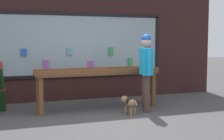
% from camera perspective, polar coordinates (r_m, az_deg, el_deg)
% --- Properties ---
extents(ground_plane, '(40.00, 40.00, 0.00)m').
position_cam_1_polar(ground_plane, '(6.49, 0.02, -8.91)').
color(ground_plane, '#474444').
extents(shopfront_facade, '(7.93, 0.29, 3.68)m').
position_cam_1_polar(shopfront_facade, '(8.58, -5.54, 6.76)').
color(shopfront_facade, '#331919').
rests_on(shopfront_facade, ground_plane).
extents(display_table_main, '(2.92, 0.70, 0.96)m').
position_cam_1_polar(display_table_main, '(7.31, -2.66, -1.10)').
color(display_table_main, brown).
rests_on(display_table_main, ground_plane).
extents(person_browsing, '(0.32, 0.67, 1.75)m').
position_cam_1_polar(person_browsing, '(7.02, 6.24, 0.71)').
color(person_browsing, '#4C382D').
rests_on(person_browsing, ground_plane).
extents(small_dog, '(0.27, 0.52, 0.38)m').
position_cam_1_polar(small_dog, '(6.83, 3.14, -5.91)').
color(small_dog, '#99724C').
rests_on(small_dog, ground_plane).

